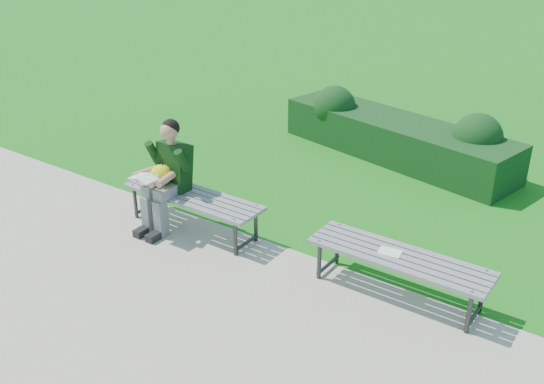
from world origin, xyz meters
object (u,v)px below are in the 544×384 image
hedge (398,134)px  bench_left (193,199)px  bench_right (399,260)px  seated_boy (166,173)px  paper_sheet (390,252)px

hedge → bench_left: size_ratio=2.18×
hedge → bench_right: bearing=-65.7°
bench_left → bench_right: same height
bench_right → seated_boy: (-2.85, -0.22, 0.30)m
bench_left → bench_right: (2.55, 0.13, 0.00)m
bench_right → hedge: bearing=114.3°
hedge → seated_boy: seated_boy is taller
bench_left → paper_sheet: bench_left is taller
seated_boy → paper_sheet: 2.77m
bench_right → paper_sheet: bench_right is taller
bench_right → paper_sheet: bearing=180.0°
bench_left → seated_boy: bearing=-162.4°
bench_right → seated_boy: size_ratio=1.37×
hedge → paper_sheet: hedge is taller
hedge → bench_right: (1.56, -3.44, 0.05)m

